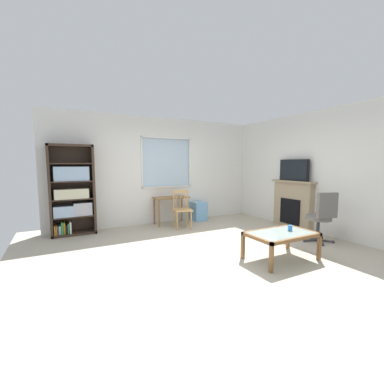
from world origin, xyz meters
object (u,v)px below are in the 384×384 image
(coffee_table, at_px, (281,236))
(sippy_cup, at_px, (290,228))
(wooden_chair, at_px, (182,209))
(tv, at_px, (294,170))
(fireplace, at_px, (293,204))
(plastic_drawer_unit, at_px, (198,211))
(bookshelf, at_px, (72,193))
(office_chair, at_px, (322,215))
(desk_under_window, at_px, (171,202))

(coffee_table, height_order, sippy_cup, sippy_cup)
(wooden_chair, bearing_deg, coffee_table, -78.38)
(coffee_table, bearing_deg, tv, 36.63)
(wooden_chair, xyz_separation_m, coffee_table, (0.53, -2.57, -0.08))
(fireplace, xyz_separation_m, tv, (-0.02, 0.00, 0.82))
(plastic_drawer_unit, distance_m, tv, 2.64)
(fireplace, relative_size, coffee_table, 1.04)
(sippy_cup, bearing_deg, bookshelf, 134.07)
(wooden_chair, bearing_deg, sippy_cup, -73.81)
(bookshelf, distance_m, wooden_chair, 2.46)
(wooden_chair, distance_m, fireplace, 2.67)
(office_chair, bearing_deg, plastic_drawer_unit, 111.38)
(wooden_chair, distance_m, office_chair, 2.99)
(desk_under_window, distance_m, wooden_chair, 0.53)
(coffee_table, xyz_separation_m, sippy_cup, (0.21, 0.01, 0.10))
(desk_under_window, distance_m, tv, 3.08)
(sippy_cup, bearing_deg, office_chair, 12.14)
(tv, bearing_deg, office_chair, -112.82)
(desk_under_window, bearing_deg, sippy_cup, -75.31)
(office_chair, bearing_deg, coffee_table, -169.18)
(bookshelf, height_order, tv, bookshelf)
(wooden_chair, xyz_separation_m, tv, (2.36, -1.21, 0.92))
(wooden_chair, height_order, sippy_cup, wooden_chair)
(plastic_drawer_unit, bearing_deg, desk_under_window, -176.56)
(office_chair, height_order, sippy_cup, office_chair)
(bookshelf, bearing_deg, tv, -21.34)
(fireplace, xyz_separation_m, sippy_cup, (-1.63, -1.35, -0.08))
(coffee_table, bearing_deg, desk_under_window, 100.85)
(fireplace, height_order, sippy_cup, fireplace)
(coffee_table, distance_m, sippy_cup, 0.24)
(wooden_chair, bearing_deg, office_chair, -50.61)
(plastic_drawer_unit, bearing_deg, tv, -48.19)
(plastic_drawer_unit, height_order, sippy_cup, sippy_cup)
(bookshelf, distance_m, coffee_table, 4.32)
(bookshelf, height_order, coffee_table, bookshelf)
(plastic_drawer_unit, bearing_deg, bookshelf, 178.90)
(bookshelf, height_order, office_chair, bookshelf)
(bookshelf, bearing_deg, fireplace, -21.27)
(plastic_drawer_unit, height_order, coffee_table, plastic_drawer_unit)
(desk_under_window, relative_size, coffee_table, 0.80)
(bookshelf, relative_size, office_chair, 1.95)
(desk_under_window, relative_size, sippy_cup, 9.70)
(sippy_cup, bearing_deg, coffee_table, -176.41)
(wooden_chair, height_order, office_chair, office_chair)
(sippy_cup, bearing_deg, wooden_chair, 106.19)
(tv, distance_m, coffee_table, 2.49)
(plastic_drawer_unit, xyz_separation_m, tv, (1.59, -1.77, 1.13))
(tv, relative_size, coffee_table, 0.74)
(tv, bearing_deg, fireplace, -0.00)
(wooden_chair, xyz_separation_m, fireplace, (2.37, -1.21, 0.11))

